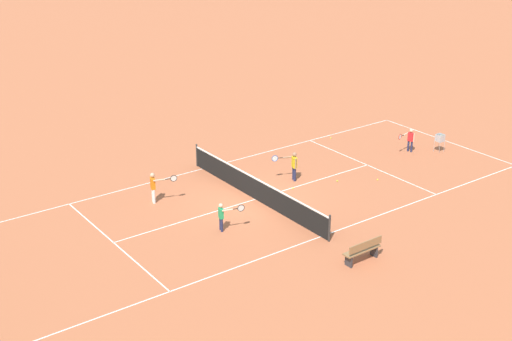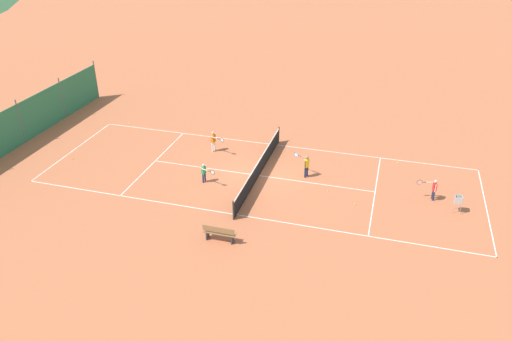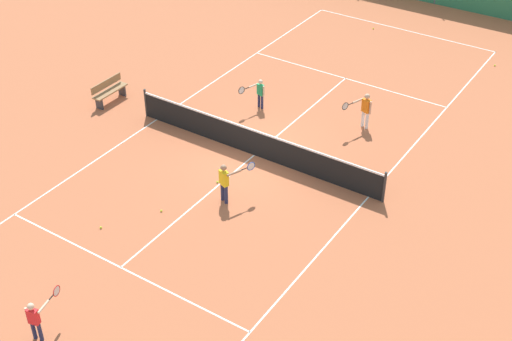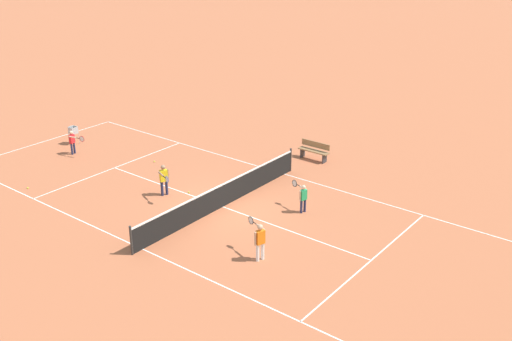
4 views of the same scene
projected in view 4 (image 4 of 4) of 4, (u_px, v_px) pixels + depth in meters
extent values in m
plane|color=#B7603D|center=(223.00, 207.00, 23.09)|extent=(600.00, 600.00, 0.00)
cube|color=white|center=(43.00, 142.00, 29.86)|extent=(8.25, 0.05, 0.01)
cube|color=white|center=(284.00, 174.00, 26.07)|extent=(0.05, 23.85, 0.01)
cube|color=white|center=(143.00, 249.00, 20.11)|extent=(0.05, 23.85, 0.01)
cube|color=white|center=(371.00, 260.00, 19.45)|extent=(8.20, 0.05, 0.01)
cube|color=white|center=(115.00, 168.00, 26.73)|extent=(8.20, 0.05, 0.01)
cube|color=white|center=(223.00, 207.00, 23.09)|extent=(0.05, 12.80, 0.01)
cylinder|color=#2D2D2D|center=(291.00, 160.00, 26.19)|extent=(0.08, 0.08, 1.06)
cylinder|color=#2D2D2D|center=(131.00, 241.00, 19.58)|extent=(0.08, 0.08, 1.06)
cube|color=black|center=(222.00, 196.00, 22.91)|extent=(9.10, 0.02, 0.91)
cube|color=white|center=(222.00, 185.00, 22.73)|extent=(9.10, 0.04, 0.06)
cylinder|color=#23284C|center=(74.00, 148.00, 28.30)|extent=(0.10, 0.10, 0.54)
cylinder|color=#23284C|center=(72.00, 149.00, 28.15)|extent=(0.10, 0.10, 0.54)
cube|color=red|center=(72.00, 139.00, 28.04)|extent=(0.29, 0.21, 0.42)
sphere|color=beige|center=(71.00, 132.00, 27.92)|extent=(0.17, 0.17, 0.17)
cylinder|color=beige|center=(74.00, 138.00, 28.18)|extent=(0.06, 0.06, 0.42)
cylinder|color=beige|center=(73.00, 137.00, 27.76)|extent=(0.16, 0.42, 0.06)
cylinder|color=black|center=(78.00, 138.00, 27.64)|extent=(0.07, 0.19, 0.03)
torus|color=red|center=(82.00, 139.00, 27.55)|extent=(0.09, 0.28, 0.28)
cylinder|color=silver|center=(82.00, 139.00, 27.55)|extent=(0.06, 0.24, 0.25)
cylinder|color=#23284C|center=(301.00, 207.00, 22.51)|extent=(0.09, 0.09, 0.53)
cylinder|color=#23284C|center=(305.00, 205.00, 22.60)|extent=(0.09, 0.09, 0.53)
cube|color=#239E5B|center=(303.00, 195.00, 22.37)|extent=(0.29, 0.21, 0.41)
sphere|color=beige|center=(304.00, 187.00, 22.25)|extent=(0.16, 0.16, 0.16)
cylinder|color=beige|center=(300.00, 196.00, 22.29)|extent=(0.06, 0.06, 0.41)
cylinder|color=beige|center=(303.00, 188.00, 22.55)|extent=(0.17, 0.41, 0.06)
cylinder|color=black|center=(298.00, 185.00, 22.77)|extent=(0.08, 0.19, 0.03)
torus|color=black|center=(295.00, 183.00, 22.95)|extent=(0.10, 0.28, 0.28)
cylinder|color=silver|center=(295.00, 183.00, 22.95)|extent=(0.08, 0.24, 0.25)
cylinder|color=white|center=(258.00, 253.00, 19.31)|extent=(0.11, 0.11, 0.61)
cylinder|color=white|center=(263.00, 251.00, 19.41)|extent=(0.11, 0.11, 0.61)
cube|color=orange|center=(260.00, 237.00, 19.15)|extent=(0.33, 0.25, 0.47)
sphere|color=tan|center=(260.00, 227.00, 19.01)|extent=(0.19, 0.19, 0.19)
cylinder|color=tan|center=(255.00, 239.00, 19.05)|extent=(0.07, 0.07, 0.47)
cylinder|color=tan|center=(261.00, 227.00, 19.35)|extent=(0.21, 0.47, 0.07)
cylinder|color=black|center=(255.00, 223.00, 19.62)|extent=(0.09, 0.21, 0.03)
torus|color=black|center=(251.00, 220.00, 19.81)|extent=(0.11, 0.27, 0.28)
cylinder|color=silver|center=(251.00, 220.00, 19.81)|extent=(0.08, 0.24, 0.25)
cylinder|color=#23284C|center=(167.00, 187.00, 24.01)|extent=(0.11, 0.11, 0.61)
cylinder|color=#23284C|center=(162.00, 189.00, 23.92)|extent=(0.11, 0.11, 0.61)
cube|color=yellow|center=(164.00, 176.00, 23.76)|extent=(0.34, 0.27, 0.47)
sphere|color=#A37556|center=(163.00, 167.00, 23.62)|extent=(0.19, 0.19, 0.19)
cylinder|color=#A37556|center=(168.00, 175.00, 23.85)|extent=(0.07, 0.07, 0.47)
cylinder|color=#A37556|center=(161.00, 174.00, 23.41)|extent=(0.24, 0.47, 0.07)
cylinder|color=black|center=(164.00, 177.00, 23.14)|extent=(0.11, 0.21, 0.03)
torus|color=#1E4CB2|center=(167.00, 179.00, 22.94)|extent=(0.12, 0.27, 0.28)
cylinder|color=silver|center=(167.00, 179.00, 22.94)|extent=(0.10, 0.23, 0.25)
sphere|color=#CCE033|center=(28.00, 188.00, 24.63)|extent=(0.07, 0.07, 0.07)
sphere|color=#CCE033|center=(163.00, 176.00, 25.79)|extent=(0.07, 0.07, 0.07)
sphere|color=#CCE033|center=(154.00, 162.00, 27.34)|extent=(0.07, 0.07, 0.07)
sphere|color=#CCE033|center=(189.00, 192.00, 24.24)|extent=(0.07, 0.07, 0.07)
cylinder|color=#B7B7BC|center=(75.00, 137.00, 29.70)|extent=(0.02, 0.02, 0.55)
cylinder|color=#B7B7BC|center=(69.00, 139.00, 29.46)|extent=(0.02, 0.02, 0.55)
cylinder|color=#B7B7BC|center=(79.00, 138.00, 29.51)|extent=(0.02, 0.02, 0.55)
cylinder|color=#B7B7BC|center=(73.00, 140.00, 29.26)|extent=(0.02, 0.02, 0.55)
cube|color=#B7B7BC|center=(73.00, 133.00, 29.37)|extent=(0.34, 0.34, 0.02)
cube|color=#B7B7BC|center=(71.00, 129.00, 29.41)|extent=(0.34, 0.02, 0.34)
cube|color=#B7B7BC|center=(75.00, 131.00, 29.22)|extent=(0.34, 0.02, 0.34)
cube|color=#B7B7BC|center=(76.00, 129.00, 29.44)|extent=(0.02, 0.34, 0.34)
cube|color=#B7B7BC|center=(70.00, 131.00, 29.19)|extent=(0.02, 0.34, 0.34)
sphere|color=#CCE033|center=(74.00, 132.00, 29.48)|extent=(0.07, 0.07, 0.07)
sphere|color=#CCE033|center=(74.00, 132.00, 29.36)|extent=(0.07, 0.07, 0.07)
sphere|color=#CCE033|center=(75.00, 132.00, 29.43)|extent=(0.07, 0.07, 0.07)
sphere|color=#CCE033|center=(74.00, 133.00, 29.30)|extent=(0.07, 0.07, 0.07)
sphere|color=#CCE033|center=(73.00, 132.00, 29.41)|extent=(0.07, 0.07, 0.07)
sphere|color=#CCE033|center=(72.00, 133.00, 29.24)|extent=(0.07, 0.07, 0.07)
sphere|color=#CCE033|center=(73.00, 132.00, 29.23)|extent=(0.07, 0.07, 0.07)
sphere|color=#CCE033|center=(74.00, 131.00, 29.31)|extent=(0.07, 0.07, 0.07)
sphere|color=#CCE033|center=(74.00, 131.00, 29.34)|extent=(0.07, 0.07, 0.07)
sphere|color=#CCE033|center=(72.00, 131.00, 29.34)|extent=(0.07, 0.07, 0.07)
sphere|color=#CCE033|center=(73.00, 132.00, 29.30)|extent=(0.07, 0.07, 0.07)
sphere|color=#CCE033|center=(73.00, 132.00, 29.22)|extent=(0.07, 0.07, 0.07)
cube|color=olive|center=(314.00, 151.00, 27.46)|extent=(0.36, 1.50, 0.05)
cube|color=olive|center=(316.00, 145.00, 27.48)|extent=(0.04, 1.50, 0.28)
cube|color=#333338|center=(324.00, 158.00, 27.20)|extent=(0.32, 0.06, 0.44)
cube|color=#333338|center=(303.00, 152.00, 27.89)|extent=(0.32, 0.06, 0.44)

